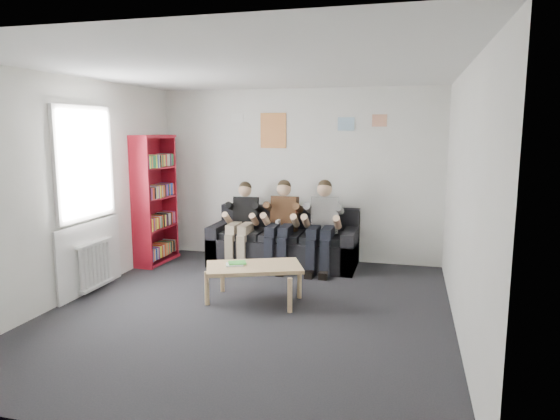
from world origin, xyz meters
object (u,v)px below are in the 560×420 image
(person_left, at_px, (242,224))
(bookshelf, at_px, (156,200))
(coffee_table, at_px, (254,270))
(person_right, at_px, (322,226))
(sofa, at_px, (284,244))
(person_middle, at_px, (281,225))

(person_left, bearing_deg, bookshelf, -179.01)
(coffee_table, distance_m, person_right, 1.67)
(bookshelf, relative_size, person_right, 1.49)
(coffee_table, height_order, person_right, person_right)
(person_left, height_order, person_right, person_right)
(coffee_table, distance_m, person_left, 1.71)
(bookshelf, distance_m, person_left, 1.40)
(sofa, xyz_separation_m, person_left, (-0.62, -0.20, 0.33))
(sofa, bearing_deg, coffee_table, -88.01)
(bookshelf, xyz_separation_m, coffee_table, (2.02, -1.36, -0.60))
(coffee_table, bearing_deg, person_left, 113.74)
(sofa, xyz_separation_m, person_middle, (0.00, -0.20, 0.35))
(bookshelf, bearing_deg, person_left, 11.06)
(coffee_table, relative_size, person_left, 0.89)
(person_left, bearing_deg, sofa, 10.91)
(sofa, relative_size, person_middle, 1.69)
(coffee_table, height_order, person_left, person_left)
(person_right, bearing_deg, sofa, 152.66)
(bookshelf, height_order, person_left, bookshelf)
(sofa, height_order, bookshelf, bookshelf)
(sofa, xyz_separation_m, coffee_table, (0.06, -1.75, 0.09))
(person_left, xyz_separation_m, person_middle, (0.62, -0.00, 0.02))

